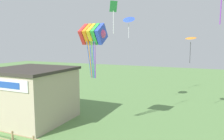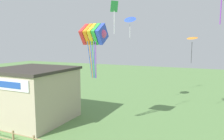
{
  "view_description": "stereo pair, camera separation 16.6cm",
  "coord_description": "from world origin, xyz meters",
  "px_view_note": "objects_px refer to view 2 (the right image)",
  "views": [
    {
      "loc": [
        5.33,
        -4.88,
        7.15
      ],
      "look_at": [
        0.0,
        7.18,
        5.49
      ],
      "focal_mm": 35.0,
      "sensor_mm": 36.0,
      "label": 1
    },
    {
      "loc": [
        5.48,
        -4.81,
        7.15
      ],
      "look_at": [
        0.0,
        7.18,
        5.49
      ],
      "focal_mm": 35.0,
      "sensor_mm": 36.0,
      "label": 2
    }
  ],
  "objects_px": {
    "kite_rainbow_parafoil": "(94,34)",
    "kite_orange_delta": "(192,39)",
    "seaside_building": "(33,94)",
    "kite_green_diamond": "(114,11)",
    "kite_blue_delta": "(130,19)"
  },
  "relations": [
    {
      "from": "kite_rainbow_parafoil",
      "to": "kite_orange_delta",
      "type": "height_order",
      "value": "kite_rainbow_parafoil"
    },
    {
      "from": "seaside_building",
      "to": "kite_orange_delta",
      "type": "relative_size",
      "value": 2.52
    },
    {
      "from": "kite_green_diamond",
      "to": "kite_blue_delta",
      "type": "height_order",
      "value": "kite_green_diamond"
    },
    {
      "from": "kite_rainbow_parafoil",
      "to": "kite_green_diamond",
      "type": "relative_size",
      "value": 1.64
    },
    {
      "from": "kite_green_diamond",
      "to": "kite_orange_delta",
      "type": "relative_size",
      "value": 1.02
    },
    {
      "from": "seaside_building",
      "to": "kite_rainbow_parafoil",
      "type": "relative_size",
      "value": 1.51
    },
    {
      "from": "kite_blue_delta",
      "to": "kite_orange_delta",
      "type": "bearing_deg",
      "value": 2.56
    },
    {
      "from": "kite_green_diamond",
      "to": "kite_blue_delta",
      "type": "distance_m",
      "value": 5.38
    },
    {
      "from": "kite_blue_delta",
      "to": "kite_green_diamond",
      "type": "bearing_deg",
      "value": -84.15
    },
    {
      "from": "seaside_building",
      "to": "kite_green_diamond",
      "type": "xyz_separation_m",
      "value": [
        7.25,
        2.0,
        7.29
      ]
    },
    {
      "from": "seaside_building",
      "to": "kite_green_diamond",
      "type": "distance_m",
      "value": 10.47
    },
    {
      "from": "kite_green_diamond",
      "to": "kite_orange_delta",
      "type": "xyz_separation_m",
      "value": [
        5.71,
        5.63,
        -2.2
      ]
    },
    {
      "from": "kite_rainbow_parafoil",
      "to": "kite_green_diamond",
      "type": "xyz_separation_m",
      "value": [
        1.06,
        1.58,
        1.93
      ]
    },
    {
      "from": "kite_rainbow_parafoil",
      "to": "kite_orange_delta",
      "type": "distance_m",
      "value": 9.9
    },
    {
      "from": "kite_rainbow_parafoil",
      "to": "kite_green_diamond",
      "type": "distance_m",
      "value": 2.71
    }
  ]
}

